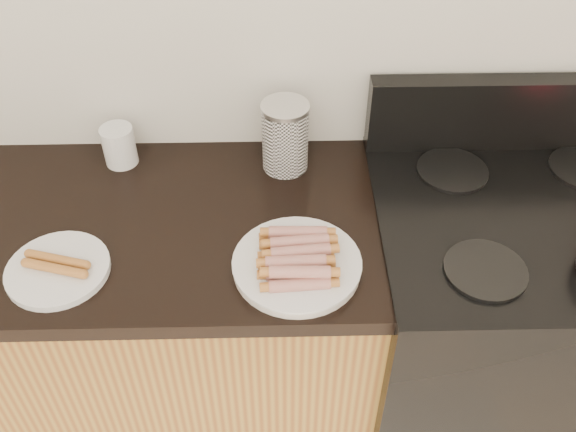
{
  "coord_description": "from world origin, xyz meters",
  "views": [
    {
      "loc": [
        0.16,
        0.59,
        1.95
      ],
      "look_at": [
        0.19,
        1.62,
        0.98
      ],
      "focal_mm": 40.0,
      "sensor_mm": 36.0,
      "label": 1
    }
  ],
  "objects_px": {
    "stove": "(496,333)",
    "canister": "(285,137)",
    "mug": "(119,146)",
    "main_plate": "(297,266)",
    "side_plate": "(58,270)"
  },
  "relations": [
    {
      "from": "mug",
      "to": "side_plate",
      "type": "bearing_deg",
      "value": -101.07
    },
    {
      "from": "stove",
      "to": "canister",
      "type": "bearing_deg",
      "value": 159.79
    },
    {
      "from": "main_plate",
      "to": "canister",
      "type": "distance_m",
      "value": 0.37
    },
    {
      "from": "canister",
      "to": "mug",
      "type": "distance_m",
      "value": 0.43
    },
    {
      "from": "main_plate",
      "to": "side_plate",
      "type": "xyz_separation_m",
      "value": [
        -0.52,
        0.0,
        -0.0
      ]
    },
    {
      "from": "stove",
      "to": "canister",
      "type": "xyz_separation_m",
      "value": [
        -0.59,
        0.22,
        0.54
      ]
    },
    {
      "from": "stove",
      "to": "main_plate",
      "type": "height_order",
      "value": "main_plate"
    },
    {
      "from": "stove",
      "to": "mug",
      "type": "bearing_deg",
      "value": 166.5
    },
    {
      "from": "canister",
      "to": "mug",
      "type": "relative_size",
      "value": 1.77
    },
    {
      "from": "main_plate",
      "to": "canister",
      "type": "height_order",
      "value": "canister"
    },
    {
      "from": "main_plate",
      "to": "mug",
      "type": "height_order",
      "value": "mug"
    },
    {
      "from": "main_plate",
      "to": "canister",
      "type": "bearing_deg",
      "value": 92.91
    },
    {
      "from": "mug",
      "to": "main_plate",
      "type": "bearing_deg",
      "value": -41.08
    },
    {
      "from": "canister",
      "to": "side_plate",
      "type": "bearing_deg",
      "value": -144.4
    },
    {
      "from": "stove",
      "to": "canister",
      "type": "relative_size",
      "value": 4.91
    }
  ]
}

